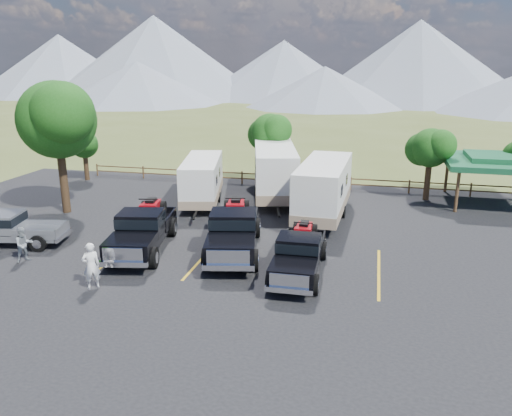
% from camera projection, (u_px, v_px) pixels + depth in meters
% --- Properties ---
extents(ground, '(320.00, 320.00, 0.00)m').
position_uv_depth(ground, '(219.00, 300.00, 19.20)').
color(ground, '#4B5524').
rests_on(ground, ground).
extents(asphalt_lot, '(44.00, 34.00, 0.04)m').
position_uv_depth(asphalt_lot, '(239.00, 269.00, 21.99)').
color(asphalt_lot, black).
rests_on(asphalt_lot, ground).
extents(stall_lines, '(12.12, 5.50, 0.01)m').
position_uv_depth(stall_lines, '(245.00, 260.00, 22.92)').
color(stall_lines, gold).
rests_on(stall_lines, asphalt_lot).
extents(tree_big_nw, '(5.54, 5.18, 7.84)m').
position_uv_depth(tree_big_nw, '(57.00, 120.00, 28.83)').
color(tree_big_nw, black).
rests_on(tree_big_nw, ground).
extents(tree_ne_a, '(3.11, 2.92, 4.76)m').
position_uv_depth(tree_ne_a, '(430.00, 148.00, 32.10)').
color(tree_ne_a, black).
rests_on(tree_ne_a, ground).
extents(tree_north, '(3.46, 3.24, 5.25)m').
position_uv_depth(tree_north, '(270.00, 133.00, 36.32)').
color(tree_north, black).
rests_on(tree_north, ground).
extents(tree_nw_small, '(2.59, 2.43, 3.85)m').
position_uv_depth(tree_nw_small, '(84.00, 145.00, 37.85)').
color(tree_nw_small, black).
rests_on(tree_nw_small, ground).
extents(rail_fence, '(36.12, 0.12, 1.00)m').
position_uv_depth(rail_fence, '(323.00, 181.00, 35.85)').
color(rail_fence, brown).
rests_on(rail_fence, ground).
extents(pavilion, '(6.20, 6.20, 3.22)m').
position_uv_depth(pavilion, '(496.00, 161.00, 31.39)').
color(pavilion, brown).
rests_on(pavilion, ground).
extents(mountain_range, '(209.00, 71.00, 20.00)m').
position_uv_depth(mountain_range, '(322.00, 66.00, 117.59)').
color(mountain_range, gray).
rests_on(mountain_range, ground).
extents(rig_left, '(3.32, 6.87, 2.20)m').
position_uv_depth(rig_left, '(143.00, 229.00, 24.02)').
color(rig_left, black).
rests_on(rig_left, asphalt_lot).
extents(rig_center, '(3.57, 7.20, 2.30)m').
position_uv_depth(rig_center, '(234.00, 229.00, 23.76)').
color(rig_center, black).
rests_on(rig_center, asphalt_lot).
extents(rig_right, '(2.14, 5.84, 1.94)m').
position_uv_depth(rig_right, '(299.00, 252.00, 21.35)').
color(rig_right, black).
rests_on(rig_right, asphalt_lot).
extents(trailer_left, '(3.61, 8.29, 2.88)m').
position_uv_depth(trailer_left, '(202.00, 180.00, 31.84)').
color(trailer_left, white).
rests_on(trailer_left, asphalt_lot).
extents(trailer_center, '(4.43, 9.93, 3.45)m').
position_uv_depth(trailer_center, '(275.00, 172.00, 32.89)').
color(trailer_center, white).
rests_on(trailer_center, asphalt_lot).
extents(trailer_right, '(2.73, 9.47, 3.29)m').
position_uv_depth(trailer_right, '(324.00, 189.00, 28.76)').
color(trailer_right, white).
rests_on(trailer_right, asphalt_lot).
extents(pickup_silver, '(5.78, 2.88, 1.66)m').
position_uv_depth(pickup_silver, '(9.00, 228.00, 24.65)').
color(pickup_silver, gray).
rests_on(pickup_silver, asphalt_lot).
extents(person_a, '(0.83, 0.82, 1.93)m').
position_uv_depth(person_a, '(91.00, 266.00, 19.88)').
color(person_a, white).
rests_on(person_a, asphalt_lot).
extents(person_b, '(0.96, 1.00, 1.62)m').
position_uv_depth(person_b, '(24.00, 244.00, 22.63)').
color(person_b, gray).
rests_on(person_b, asphalt_lot).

